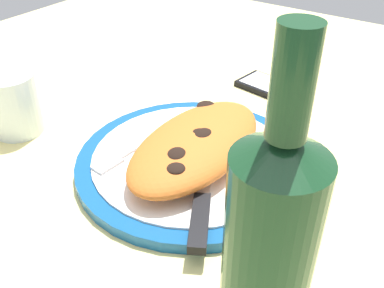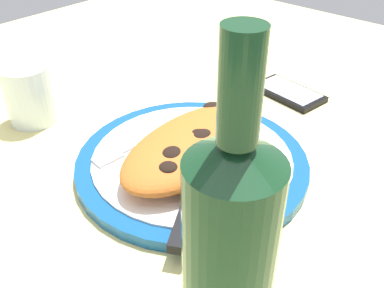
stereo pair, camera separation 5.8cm
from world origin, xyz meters
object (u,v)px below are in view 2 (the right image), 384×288
Objects in this scene: plate at (192,162)px; fork at (139,143)px; wine_bottle at (229,253)px; knife at (191,205)px; smartphone at (288,92)px; calzone at (196,145)px; water_glass at (30,98)px.

plate is 1.76× the size of fork.
plate is at bearing -132.27° from wine_bottle.
knife reaches higher than fork.
smartphone is at bearing -155.53° from wine_bottle.
fork is (2.70, -8.23, -2.08)cm from calzone.
water_glass is (4.69, -19.94, 1.98)cm from fork.
wine_bottle is (17.30, 18.43, 7.36)cm from calzone.
water_glass is at bearing -76.78° from fork.
plate is at bearing -97.99° from calzone.
wine_bottle is at bearing 47.73° from plate.
smartphone is 0.45× the size of wine_bottle.
calzone is 2.70× the size of water_glass.
plate is 1.09× the size of wine_bottle.
calzone is 1.32× the size of knife.
plate is 1.26× the size of calzone.
fork is at bearing -109.60° from knife.
calzone is at bearing 82.01° from plate.
smartphone is 1.40× the size of water_glass.
wine_bottle is (9.92, 46.60, 7.46)cm from water_glass.
calzone is 1.40× the size of fork.
water_glass is (-0.41, -34.26, 1.69)cm from knife.
fork is 1.38× the size of smartphone.
water_glass reaches higher than knife.
water_glass is (7.38, -28.17, -0.10)cm from calzone.
calzone is at bearing -142.00° from knife.
wine_bottle reaches higher than smartphone.
calzone is 26.33cm from wine_bottle.
wine_bottle reaches higher than knife.
fork reaches higher than plate.
plate is at bearing 2.40° from smartphone.
wine_bottle is (9.51, 12.34, 9.15)cm from knife.
wine_bottle is at bearing 46.80° from calzone.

